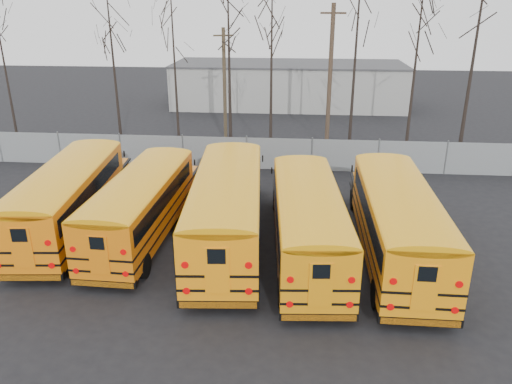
# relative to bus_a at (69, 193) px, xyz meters

# --- Properties ---
(ground) EXTENTS (120.00, 120.00, 0.00)m
(ground) POSITION_rel_bus_a_xyz_m (6.95, -2.49, -1.84)
(ground) COLOR black
(ground) RESTS_ON ground
(fence) EXTENTS (40.00, 0.04, 2.00)m
(fence) POSITION_rel_bus_a_xyz_m (6.95, 9.51, -0.84)
(fence) COLOR gray
(fence) RESTS_ON ground
(distant_building) EXTENTS (22.00, 8.00, 4.00)m
(distant_building) POSITION_rel_bus_a_xyz_m (8.95, 29.51, 0.16)
(distant_building) COLOR #9A9995
(distant_building) RESTS_ON ground
(bus_a) EXTENTS (3.59, 11.41, 3.14)m
(bus_a) POSITION_rel_bus_a_xyz_m (0.00, 0.00, 0.00)
(bus_a) COLOR black
(bus_a) RESTS_ON ground
(bus_b) EXTENTS (2.76, 10.71, 2.98)m
(bus_b) POSITION_rel_bus_a_xyz_m (3.46, -0.38, -0.10)
(bus_b) COLOR black
(bus_b) RESTS_ON ground
(bus_c) EXTENTS (3.61, 12.03, 3.32)m
(bus_c) POSITION_rel_bus_a_xyz_m (7.24, -0.84, 0.10)
(bus_c) COLOR black
(bus_c) RESTS_ON ground
(bus_d) EXTENTS (3.35, 11.16, 3.08)m
(bus_d) POSITION_rel_bus_a_xyz_m (10.58, -1.59, -0.04)
(bus_d) COLOR black
(bus_d) RESTS_ON ground
(bus_e) EXTENTS (2.64, 11.38, 3.18)m
(bus_e) POSITION_rel_bus_a_xyz_m (14.12, -1.41, 0.02)
(bus_e) COLOR black
(bus_e) RESTS_ON ground
(utility_pole_left) EXTENTS (1.40, 0.54, 8.07)m
(utility_pole_left) POSITION_rel_bus_a_xyz_m (4.70, 15.89, 2.30)
(utility_pole_left) COLOR #453827
(utility_pole_left) RESTS_ON ground
(utility_pole_right) EXTENTS (1.72, 0.39, 9.67)m
(utility_pole_right) POSITION_rel_bus_a_xyz_m (12.15, 15.41, 3.13)
(utility_pole_right) COLOR #443426
(utility_pole_right) RESTS_ON ground
(tree_0) EXTENTS (0.26, 0.26, 10.18)m
(tree_0) POSITION_rel_bus_a_xyz_m (-9.96, 13.14, 3.25)
(tree_0) COLOR black
(tree_0) RESTS_ON ground
(tree_1) EXTENTS (0.26, 0.26, 10.50)m
(tree_1) POSITION_rel_bus_a_xyz_m (-2.67, 14.08, 3.41)
(tree_1) COLOR black
(tree_1) RESTS_ON ground
(tree_2) EXTENTS (0.26, 0.26, 11.08)m
(tree_2) POSITION_rel_bus_a_xyz_m (2.11, 11.98, 3.70)
(tree_2) COLOR black
(tree_2) RESTS_ON ground
(tree_3) EXTENTS (0.26, 0.26, 10.71)m
(tree_3) POSITION_rel_bus_a_xyz_m (5.18, 15.08, 3.51)
(tree_3) COLOR black
(tree_3) RESTS_ON ground
(tree_4) EXTENTS (0.26, 0.26, 10.40)m
(tree_4) POSITION_rel_bus_a_xyz_m (8.26, 12.29, 3.36)
(tree_4) COLOR black
(tree_4) RESTS_ON ground
(tree_5) EXTENTS (0.26, 0.26, 12.09)m
(tree_5) POSITION_rel_bus_a_xyz_m (13.63, 13.96, 4.21)
(tree_5) COLOR black
(tree_5) RESTS_ON ground
(tree_6) EXTENTS (0.26, 0.26, 10.56)m
(tree_6) POSITION_rel_bus_a_xyz_m (16.91, 11.19, 3.44)
(tree_6) COLOR black
(tree_6) RESTS_ON ground
(tree_7) EXTENTS (0.26, 0.26, 12.41)m
(tree_7) POSITION_rel_bus_a_xyz_m (20.57, 12.34, 4.36)
(tree_7) COLOR black
(tree_7) RESTS_ON ground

